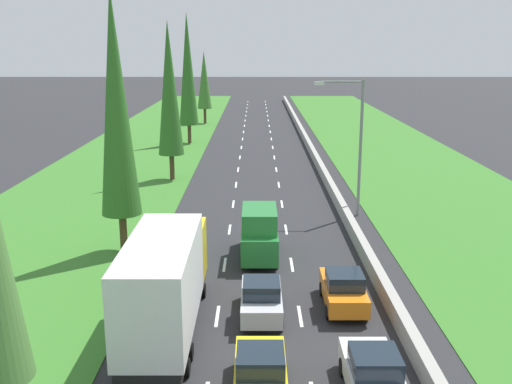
% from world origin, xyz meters
% --- Properties ---
extents(ground_plane, '(300.00, 300.00, 0.00)m').
position_xyz_m(ground_plane, '(0.00, 60.00, 0.00)').
color(ground_plane, '#28282B').
rests_on(ground_plane, ground).
extents(grass_verge_left, '(14.00, 140.00, 0.04)m').
position_xyz_m(grass_verge_left, '(-12.65, 60.00, 0.02)').
color(grass_verge_left, '#387528').
rests_on(grass_verge_left, ground).
extents(grass_verge_right, '(14.00, 140.00, 0.04)m').
position_xyz_m(grass_verge_right, '(14.35, 60.00, 0.02)').
color(grass_verge_right, '#387528').
rests_on(grass_verge_right, ground).
extents(median_barrier, '(0.44, 120.00, 0.85)m').
position_xyz_m(median_barrier, '(5.70, 60.00, 0.42)').
color(median_barrier, '#9E9B93').
rests_on(median_barrier, ground).
extents(lane_markings, '(3.64, 116.00, 0.01)m').
position_xyz_m(lane_markings, '(0.00, 60.00, 0.01)').
color(lane_markings, white).
rests_on(lane_markings, ground).
extents(yellow_hatchback_centre_lane, '(1.74, 3.90, 1.72)m').
position_xyz_m(yellow_hatchback_centre_lane, '(0.03, 15.20, 0.84)').
color(yellow_hatchback_centre_lane, yellow).
rests_on(yellow_hatchback_centre_lane, ground).
extents(white_hatchback_right_lane, '(1.74, 3.90, 1.72)m').
position_xyz_m(white_hatchback_right_lane, '(3.66, 15.14, 0.84)').
color(white_hatchback_right_lane, white).
rests_on(white_hatchback_right_lane, ground).
extents(orange_hatchback_right_lane, '(1.74, 3.90, 1.72)m').
position_xyz_m(orange_hatchback_right_lane, '(3.68, 21.86, 0.84)').
color(orange_hatchback_right_lane, orange).
rests_on(orange_hatchback_right_lane, ground).
extents(silver_hatchback_centre_lane, '(1.74, 3.90, 1.72)m').
position_xyz_m(silver_hatchback_centre_lane, '(0.11, 20.95, 0.84)').
color(silver_hatchback_centre_lane, silver).
rests_on(silver_hatchback_centre_lane, ground).
extents(green_van_centre_lane, '(1.96, 4.90, 2.82)m').
position_xyz_m(green_van_centre_lane, '(0.07, 28.01, 1.40)').
color(green_van_centre_lane, '#237A33').
rests_on(green_van_centre_lane, ground).
extents(white_box_truck_left_lane, '(2.46, 9.40, 4.18)m').
position_xyz_m(white_box_truck_left_lane, '(-3.64, 19.47, 2.18)').
color(white_box_truck_left_lane, black).
rests_on(white_box_truck_left_lane, ground).
extents(poplar_tree_second, '(2.15, 2.15, 14.11)m').
position_xyz_m(poplar_tree_second, '(-7.41, 29.02, 8.11)').
color(poplar_tree_second, '#4C3823').
rests_on(poplar_tree_second, ground).
extents(poplar_tree_third, '(2.13, 2.13, 13.12)m').
position_xyz_m(poplar_tree_third, '(-7.21, 46.91, 7.61)').
color(poplar_tree_third, '#4C3823').
rests_on(poplar_tree_third, ground).
extents(poplar_tree_fourth, '(2.17, 2.17, 14.67)m').
position_xyz_m(poplar_tree_fourth, '(-7.81, 65.82, 8.39)').
color(poplar_tree_fourth, '#4C3823').
rests_on(poplar_tree_fourth, ground).
extents(poplar_tree_fifth, '(2.06, 2.06, 10.26)m').
position_xyz_m(poplar_tree_fifth, '(-7.49, 83.35, 6.18)').
color(poplar_tree_fifth, '#4C3823').
rests_on(poplar_tree_fifth, ground).
extents(street_light_mast, '(3.20, 0.28, 9.00)m').
position_xyz_m(street_light_mast, '(6.37, 36.15, 5.23)').
color(street_light_mast, gray).
rests_on(street_light_mast, ground).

